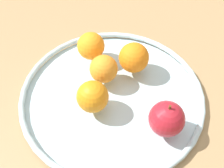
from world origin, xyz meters
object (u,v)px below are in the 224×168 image
Objects in this scene: orange_front_right at (104,69)px; orange_center at (91,46)px; fruit_bowl at (112,95)px; apple at (167,119)px; orange_front_left at (134,58)px; orange_back_right at (93,97)px.

orange_center reaches higher than orange_front_right.
fruit_bowl is 5.17× the size of apple.
orange_front_right is (3.36, -2.95, 3.95)cm from fruit_bowl.
orange_front_left is (-1.29, -8.55, 4.25)cm from fruit_bowl.
apple is at bearing 158.43° from orange_front_right.
orange_front_right is 7.77cm from orange_back_right.
orange_center is at bearing 3.36° from orange_front_left.
orange_front_left is at bearing -46.05° from apple.
orange_center is (21.97, -11.41, -0.26)cm from apple.
apple is (-12.88, 3.47, 4.32)cm from fruit_bowl.
orange_center is at bearing -27.44° from apple.
orange_front_left is (-4.66, -5.60, 0.30)cm from orange_front_right.
orange_front_left is (-3.31, -13.25, 0.12)cm from orange_back_right.
fruit_bowl is 6.47× the size of orange_front_right.
orange_front_left reaches higher than fruit_bowl.
orange_front_left reaches higher than orange_center.
orange_back_right reaches higher than orange_center.
fruit_bowl is 12.74cm from orange_center.
orange_back_right is at bearing 66.76° from fruit_bowl.
orange_center is (10.39, 0.61, -0.19)cm from orange_front_left.
orange_back_right is 14.49cm from orange_center.
orange_center is (5.73, -4.99, 0.12)cm from orange_front_right.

